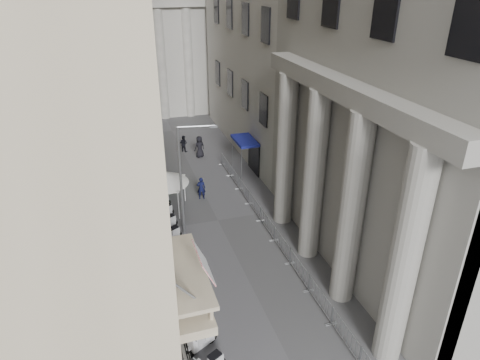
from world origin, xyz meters
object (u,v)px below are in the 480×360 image
object	(u,v)px
info_kiosk	(146,183)
pedestrian_b	(184,144)
street_lamp	(185,173)
pedestrian_a	(201,188)
security_tent	(156,175)

from	to	relation	value
info_kiosk	pedestrian_b	bearing A→B (deg)	49.27
street_lamp	pedestrian_a	xyz separation A→B (m)	(1.88, 4.37, -3.45)
pedestrian_a	pedestrian_b	size ratio (longest dim) A/B	1.11
info_kiosk	pedestrian_a	xyz separation A→B (m)	(3.83, -1.79, -0.16)
security_tent	info_kiosk	size ratio (longest dim) A/B	1.81
security_tent	street_lamp	bearing A→B (deg)	-71.97
pedestrian_a	pedestrian_b	distance (m)	9.70
street_lamp	info_kiosk	world-z (taller)	street_lamp
security_tent	pedestrian_a	bearing A→B (deg)	3.47
info_kiosk	pedestrian_a	size ratio (longest dim) A/B	1.17
security_tent	pedestrian_a	size ratio (longest dim) A/B	2.11
info_kiosk	pedestrian_b	distance (m)	8.99
security_tent	info_kiosk	bearing A→B (deg)	106.58
street_lamp	pedestrian_b	bearing A→B (deg)	90.03
street_lamp	pedestrian_b	xyz separation A→B (m)	(2.36, 14.05, -3.53)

